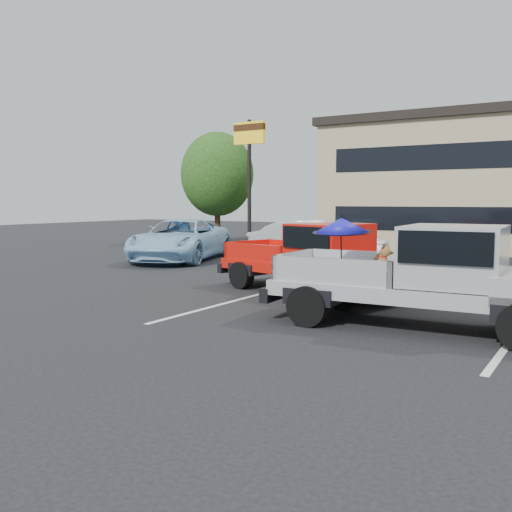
% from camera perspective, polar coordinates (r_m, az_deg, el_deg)
% --- Properties ---
extents(ground, '(90.00, 90.00, 0.00)m').
position_cam_1_polar(ground, '(9.65, 4.43, -8.33)').
color(ground, black).
rests_on(ground, ground).
extents(stripe_left, '(0.12, 5.00, 0.01)m').
position_cam_1_polar(stripe_left, '(12.86, -3.33, -4.80)').
color(stripe_left, silver).
rests_on(stripe_left, ground).
extents(motel_sign, '(1.60, 0.22, 6.00)m').
position_cam_1_polar(motel_sign, '(26.62, -0.68, 10.60)').
color(motel_sign, black).
rests_on(motel_sign, ground).
extents(tree_left, '(3.96, 3.96, 6.02)m').
position_cam_1_polar(tree_left, '(31.28, -3.90, 8.15)').
color(tree_left, '#332114').
rests_on(tree_left, ground).
extents(silver_pickup, '(5.80, 2.38, 2.06)m').
position_cam_1_polar(silver_pickup, '(10.71, 17.89, -1.48)').
color(silver_pickup, black).
rests_on(silver_pickup, ground).
extents(red_pickup, '(5.63, 3.11, 1.76)m').
position_cam_1_polar(red_pickup, '(14.12, 6.87, 0.03)').
color(red_pickup, black).
rests_on(red_pickup, ground).
extents(silver_sedan, '(4.94, 1.74, 1.63)m').
position_cam_1_polar(silver_sedan, '(20.26, 6.14, 1.28)').
color(silver_sedan, '#ACAFB3').
rests_on(silver_sedan, ground).
extents(blue_suv, '(4.38, 6.30, 1.60)m').
position_cam_1_polar(blue_suv, '(22.25, -7.58, 1.61)').
color(blue_suv, '#9BC6E8').
rests_on(blue_suv, ground).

